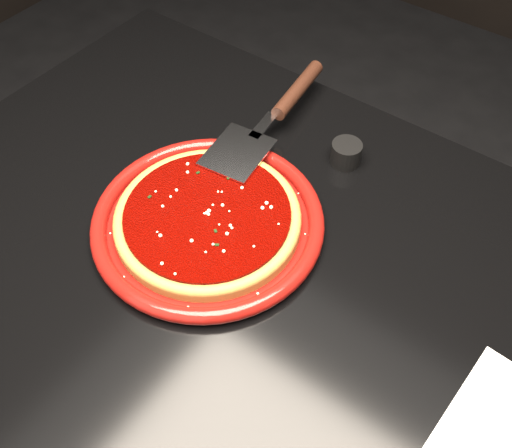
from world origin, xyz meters
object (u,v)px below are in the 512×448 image
Objects in this scene: plate at (208,221)px; pizza_server at (271,117)px; ramekin at (346,153)px; table at (272,408)px.

plate is 0.21m from pizza_server.
pizza_server reaches higher than plate.
plate is 0.24m from ramekin.
plate is at bearing -86.99° from pizza_server.
pizza_server is 7.43× the size of ramekin.
table is 0.51m from pizza_server.
table is 0.41m from plate.
pizza_server is (-0.18, 0.24, 0.42)m from table.
pizza_server is at bearing 100.11° from plate.
ramekin reaches higher than plate.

